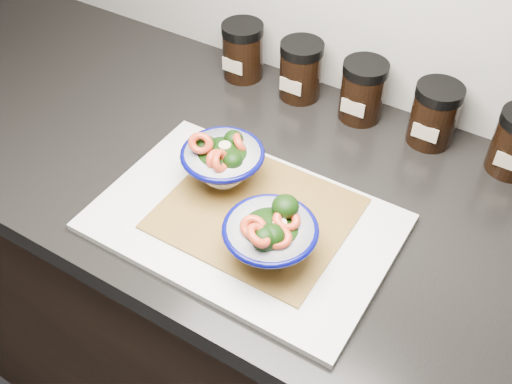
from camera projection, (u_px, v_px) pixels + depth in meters
The scene contains 10 objects.
cabinet at pixel (277, 340), 1.32m from camera, with size 3.43×0.58×0.86m, color black.
countertop at pixel (283, 195), 1.00m from camera, with size 3.50×0.60×0.04m, color black.
cutting_board at pixel (244, 222), 0.92m from camera, with size 0.45×0.30×0.01m, color silver.
bamboo_mat at pixel (256, 213), 0.92m from camera, with size 0.28×0.24×0.00m, color #A67B31.
bowl_left at pixel (222, 161), 0.94m from camera, with size 0.13×0.13×0.10m.
bowl_right at pixel (270, 237), 0.83m from camera, with size 0.14×0.14×0.10m.
spice_jar_a at pixel (243, 51), 1.18m from camera, with size 0.08×0.08×0.11m.
spice_jar_b at pixel (301, 70), 1.13m from camera, with size 0.08×0.08×0.11m.
spice_jar_c at pixel (363, 91), 1.08m from camera, with size 0.08×0.08×0.11m.
spice_jar_d at pixel (434, 114), 1.03m from camera, with size 0.08×0.08×0.11m.
Camera 1 is at (0.33, 0.83, 1.59)m, focal length 42.00 mm.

